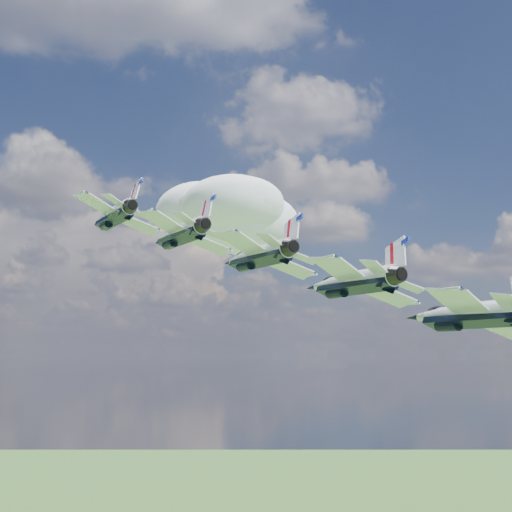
{
  "coord_description": "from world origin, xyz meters",
  "views": [
    {
      "loc": [
        2.87,
        -67.82,
        130.63
      ],
      "look_at": [
        8.47,
        5.46,
        140.96
      ],
      "focal_mm": 50.0,
      "sensor_mm": 36.0,
      "label": 1
    }
  ],
  "objects_px": {
    "jet_2": "(256,256)",
    "jet_4": "(465,314)",
    "jet_1": "(178,234)",
    "jet_3": "(350,282)",
    "jet_0": "(113,216)"
  },
  "relations": [
    {
      "from": "jet_0",
      "to": "jet_1",
      "type": "relative_size",
      "value": 1.0
    },
    {
      "from": "jet_4",
      "to": "jet_3",
      "type": "bearing_deg",
      "value": 115.22
    },
    {
      "from": "jet_0",
      "to": "jet_2",
      "type": "relative_size",
      "value": 1.0
    },
    {
      "from": "jet_4",
      "to": "jet_1",
      "type": "bearing_deg",
      "value": 115.22
    },
    {
      "from": "jet_0",
      "to": "jet_2",
      "type": "bearing_deg",
      "value": -64.78
    },
    {
      "from": "jet_1",
      "to": "jet_4",
      "type": "relative_size",
      "value": 1.0
    },
    {
      "from": "jet_2",
      "to": "jet_3",
      "type": "height_order",
      "value": "jet_2"
    },
    {
      "from": "jet_2",
      "to": "jet_4",
      "type": "height_order",
      "value": "jet_2"
    },
    {
      "from": "jet_2",
      "to": "jet_3",
      "type": "distance_m",
      "value": 11.5
    },
    {
      "from": "jet_0",
      "to": "jet_4",
      "type": "xyz_separation_m",
      "value": [
        33.36,
        -28.58,
        -13.64
      ]
    },
    {
      "from": "jet_3",
      "to": "jet_2",
      "type": "bearing_deg",
      "value": 115.22
    },
    {
      "from": "jet_1",
      "to": "jet_2",
      "type": "bearing_deg",
      "value": -64.78
    },
    {
      "from": "jet_2",
      "to": "jet_4",
      "type": "xyz_separation_m",
      "value": [
        16.68,
        -14.29,
        -6.82
      ]
    },
    {
      "from": "jet_1",
      "to": "jet_3",
      "type": "distance_m",
      "value": 23.0
    },
    {
      "from": "jet_0",
      "to": "jet_4",
      "type": "height_order",
      "value": "jet_0"
    }
  ]
}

